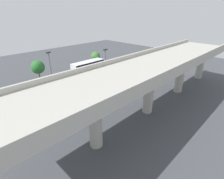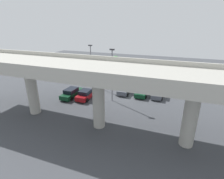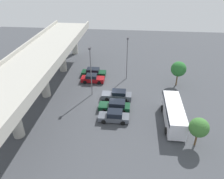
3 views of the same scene
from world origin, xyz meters
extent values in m
plane|color=#424449|center=(0.00, 0.00, 0.00)|extent=(85.28, 85.28, 0.00)
cube|color=#ADAAA0|center=(0.00, 10.39, 6.99)|extent=(39.80, 7.65, 0.90)
cube|color=#ADAAA0|center=(0.00, 6.71, 7.72)|extent=(39.80, 0.30, 0.55)
cube|color=#ADAAA0|center=(0.00, 14.06, 7.72)|extent=(39.80, 0.30, 0.55)
cylinder|color=#ADAAA0|center=(-19.90, 10.39, 3.27)|extent=(1.43, 1.43, 6.54)
cylinder|color=#ADAAA0|center=(-9.95, 10.39, 3.27)|extent=(1.43, 1.43, 6.54)
cylinder|color=#ADAAA0|center=(0.00, 10.39, 3.27)|extent=(1.43, 1.43, 6.54)
cylinder|color=#ADAAA0|center=(9.95, 10.39, 3.27)|extent=(1.43, 1.43, 6.54)
cube|color=#515660|center=(-5.56, -1.62, 0.53)|extent=(1.73, 4.34, 0.71)
cube|color=black|center=(-5.56, -1.77, 1.25)|extent=(1.59, 2.12, 0.75)
cylinder|color=black|center=(-6.44, -0.27, 0.31)|extent=(0.22, 0.62, 0.62)
cylinder|color=black|center=(-4.67, -0.27, 0.31)|extent=(0.22, 0.62, 0.62)
cylinder|color=black|center=(-6.44, -2.96, 0.31)|extent=(0.22, 0.62, 0.62)
cylinder|color=black|center=(-4.67, -2.96, 0.31)|extent=(0.22, 0.62, 0.62)
cube|color=#0C381E|center=(-2.92, -1.46, 0.52)|extent=(1.81, 4.75, 0.69)
cube|color=black|center=(-2.92, -1.89, 1.22)|extent=(1.66, 2.40, 0.69)
cylinder|color=black|center=(-3.84, 0.01, 0.32)|extent=(0.22, 0.65, 0.65)
cylinder|color=black|center=(-1.99, 0.01, 0.32)|extent=(0.22, 0.65, 0.65)
cylinder|color=black|center=(-3.84, -2.94, 0.32)|extent=(0.22, 0.65, 0.65)
cylinder|color=black|center=(-1.99, -2.94, 0.32)|extent=(0.22, 0.65, 0.65)
cube|color=#515660|center=(0.21, -1.55, 0.57)|extent=(1.73, 4.88, 0.79)
cube|color=black|center=(0.21, -1.93, 1.26)|extent=(1.59, 2.24, 0.60)
cylinder|color=black|center=(-0.68, -0.04, 0.32)|extent=(0.22, 0.63, 0.63)
cylinder|color=black|center=(1.10, -0.04, 0.32)|extent=(0.22, 0.63, 0.63)
cylinder|color=black|center=(-0.68, -3.07, 0.32)|extent=(0.22, 0.63, 0.63)
cylinder|color=black|center=(1.10, -3.07, 0.32)|extent=(0.22, 0.63, 0.63)
cube|color=maroon|center=(5.64, 3.40, 0.56)|extent=(1.78, 4.33, 0.75)
cube|color=black|center=(5.64, 3.62, 1.23)|extent=(1.64, 1.99, 0.60)
cylinder|color=black|center=(6.55, 2.06, 0.33)|extent=(0.22, 0.67, 0.67)
cylinder|color=black|center=(4.73, 2.06, 0.33)|extent=(0.22, 0.67, 0.67)
cylinder|color=black|center=(6.55, 4.74, 0.33)|extent=(0.22, 0.67, 0.67)
cylinder|color=black|center=(4.73, 4.74, 0.33)|extent=(0.22, 0.67, 0.67)
cube|color=#0C381E|center=(8.26, 3.67, 0.54)|extent=(1.77, 4.78, 0.74)
cube|color=black|center=(8.26, 3.81, 1.23)|extent=(1.63, 2.39, 0.63)
cylinder|color=black|center=(9.17, 2.19, 0.32)|extent=(0.22, 0.63, 0.63)
cylinder|color=black|center=(7.36, 2.19, 0.32)|extent=(0.22, 0.63, 0.63)
cylinder|color=black|center=(9.17, 5.15, 0.32)|extent=(0.22, 0.63, 0.63)
cylinder|color=black|center=(7.36, 5.15, 0.32)|extent=(0.22, 0.63, 0.63)
cube|color=silver|center=(-5.07, -9.93, 1.49)|extent=(8.31, 2.30, 2.45)
cube|color=black|center=(-5.07, -9.93, 2.36)|extent=(8.14, 2.34, 0.54)
cylinder|color=black|center=(-2.49, -8.76, 0.47)|extent=(0.95, 0.29, 0.95)
cylinder|color=black|center=(-2.49, -11.10, 0.47)|extent=(0.95, 0.29, 0.95)
cylinder|color=black|center=(-7.64, -8.76, 0.47)|extent=(0.95, 0.29, 0.95)
cylinder|color=black|center=(-7.64, -11.10, 0.47)|extent=(0.95, 0.29, 0.95)
cylinder|color=slate|center=(1.18, 2.75, 4.09)|extent=(0.16, 0.16, 8.18)
cube|color=#333338|center=(1.18, 2.75, 8.28)|extent=(0.70, 0.35, 0.20)
cylinder|color=slate|center=(7.70, -2.84, 3.95)|extent=(0.16, 0.16, 7.91)
cube|color=#333338|center=(7.70, -2.84, 8.01)|extent=(0.70, 0.35, 0.20)
cylinder|color=brown|center=(-9.37, -12.10, 0.89)|extent=(0.24, 0.24, 1.77)
sphere|color=#3D7533|center=(-9.37, -12.10, 2.78)|extent=(2.37, 2.37, 2.37)
cylinder|color=brown|center=(5.94, -12.08, 1.07)|extent=(0.24, 0.24, 2.14)
sphere|color=#286B2D|center=(5.94, -12.08, 3.28)|extent=(2.69, 2.69, 2.69)
camera|label=1|loc=(19.60, 22.33, 13.87)|focal=28.00mm
camera|label=2|loc=(-8.04, 27.27, 11.91)|focal=28.00mm
camera|label=3|loc=(-30.25, -3.87, 19.72)|focal=35.00mm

